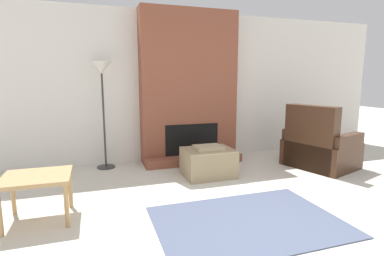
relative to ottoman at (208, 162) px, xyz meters
The scene contains 8 objects.
ground_plane 2.04m from the ottoman, 89.79° to the right, with size 24.00×24.00×0.00m, color beige.
wall_back 1.61m from the ottoman, 89.65° to the left, with size 8.16×0.06×2.60m, color silver.
fireplace 1.41m from the ottoman, 89.57° to the left, with size 1.69×0.62×2.60m.
ottoman is the anchor object (origin of this frame).
armchair 1.88m from the ottoman, ahead, with size 1.12×1.21×1.04m.
side_table 2.32m from the ottoman, 159.69° to the right, with size 0.65×0.57×0.48m.
floor_lamp_left 2.11m from the ottoman, 147.58° to the left, with size 0.32×0.32×1.71m.
area_rug 1.53m from the ottoman, 95.64° to the right, with size 1.87×1.29×0.01m, color #4C5670.
Camera 1 is at (-1.59, -2.01, 1.44)m, focal length 28.00 mm.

